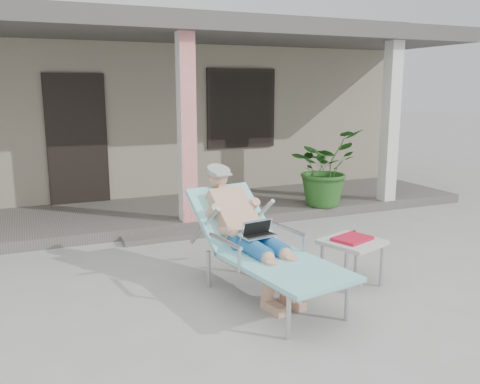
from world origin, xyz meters
name	(u,v)px	position (x,y,z in m)	size (l,w,h in m)	color
ground	(249,282)	(0.00, 0.00, 0.00)	(60.00, 60.00, 0.00)	#9E9E99
house	(127,104)	(0.00, 6.50, 1.67)	(10.40, 5.40, 3.30)	gray
porch_deck	(173,212)	(0.00, 3.00, 0.07)	(10.00, 2.00, 0.15)	#605B56
porch_overhang	(169,35)	(0.00, 2.95, 2.79)	(10.00, 2.30, 2.85)	silver
porch_step	(195,233)	(0.00, 1.85, 0.04)	(2.00, 0.30, 0.07)	#605B56
lounger	(255,215)	(-0.06, -0.25, 0.80)	(1.06, 2.06, 1.30)	#B7B7BC
side_table	(352,244)	(0.99, -0.42, 0.42)	(0.71, 0.71, 0.50)	#BBBAB5
potted_palm	(324,168)	(2.31, 2.25, 0.76)	(1.10, 0.96, 1.23)	#26591E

